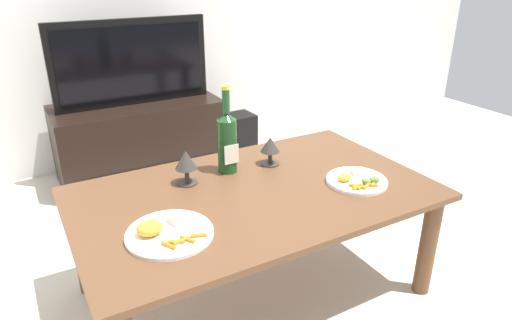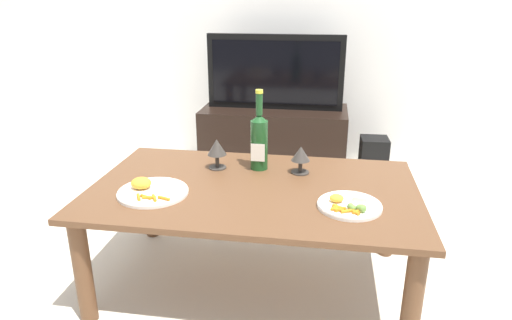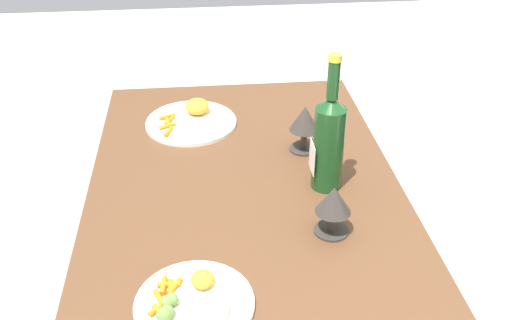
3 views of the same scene
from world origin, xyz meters
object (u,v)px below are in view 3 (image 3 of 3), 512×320
Objects in this scene: wine_bottle at (329,139)px; goblet_right at (334,203)px; goblet_left at (305,121)px; dinner_plate_right at (193,302)px; dining_table at (246,214)px; dinner_plate_left at (192,120)px.

goblet_right is at bearing -7.69° from wine_bottle.
goblet_left is 0.39m from goblet_right.
wine_bottle is 2.93× the size of goblet_right.
wine_bottle reaches higher than goblet_left.
goblet_left reaches higher than dinner_plate_right.
dining_table is at bearing -87.34° from wine_bottle.
goblet_right is (0.18, 0.19, 0.15)m from dining_table.
wine_bottle is at bearing 172.31° from goblet_right.
goblet_left is 0.39m from dinner_plate_left.
dining_table is at bearing 18.83° from dinner_plate_left.
dinner_plate_left is (-0.39, -0.35, -0.13)m from wine_bottle.
dinner_plate_left is at bearing -150.92° from goblet_right.
wine_bottle reaches higher than goblet_right.
wine_bottle is 0.54m from dinner_plate_left.
dinner_plate_left is at bearing -161.17° from dining_table.
goblet_left reaches higher than dining_table.
wine_bottle is at bearing 41.96° from dinner_plate_left.
dinner_plate_left is at bearing 179.56° from dinner_plate_right.
dinner_plate_right is at bearing -57.65° from goblet_right.
goblet_left is at bearing 151.01° from dinner_plate_right.
wine_bottle reaches higher than dining_table.
dinner_plate_left is at bearing -138.04° from wine_bottle.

